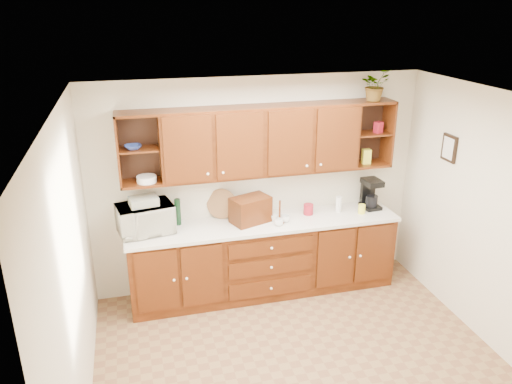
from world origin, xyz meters
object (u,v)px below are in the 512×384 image
potted_plant (375,85)px  microwave (145,219)px  bread_box (250,210)px  coffee_maker (370,194)px

potted_plant → microwave: bearing=-179.1°
microwave → bread_box: 1.21m
bread_box → potted_plant: size_ratio=1.20×
coffee_maker → potted_plant: potted_plant is taller
bread_box → coffee_maker: size_ratio=1.17×
bread_box → coffee_maker: coffee_maker is taller
microwave → potted_plant: (2.71, 0.04, 1.37)m
bread_box → coffee_maker: 1.57m
bread_box → potted_plant: bearing=-17.6°
coffee_maker → potted_plant: bearing=173.1°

